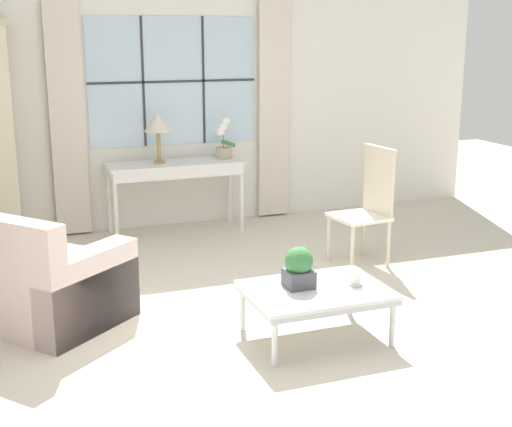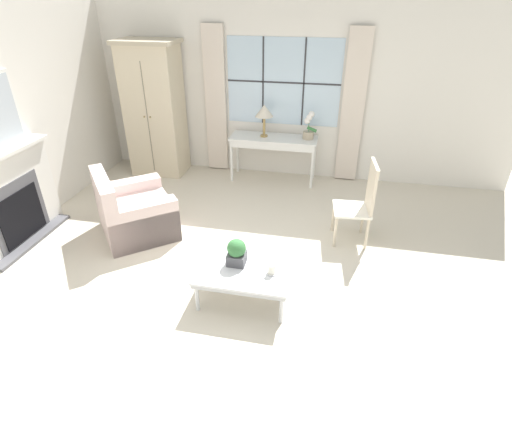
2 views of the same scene
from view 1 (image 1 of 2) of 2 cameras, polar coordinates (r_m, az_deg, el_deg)
name	(u,v)px [view 1 (image 1 of 2)]	position (r m, az deg, el deg)	size (l,w,h in m)	color
ground_plane	(284,327)	(5.11, 2.28, -9.08)	(14.00, 14.00, 0.00)	beige
wall_back_windowed	(173,95)	(7.59, -6.63, 9.41)	(7.20, 0.14, 2.80)	silver
console_table	(175,170)	(7.36, -6.50, 3.45)	(1.39, 0.48, 0.73)	white
table_lamp	(158,124)	(7.25, -7.85, 7.13)	(0.28, 0.28, 0.51)	#9E7F47
potted_orchid	(224,142)	(7.51, -2.61, 5.76)	(0.22, 0.17, 0.44)	tan
armchair_upholstered	(46,285)	(5.30, -16.48, -5.48)	(1.26, 1.27, 0.85)	beige
side_chair_wooden	(369,200)	(6.40, 9.05, 1.05)	(0.48, 0.48, 1.05)	white
coffee_table	(316,294)	(4.83, 4.83, -6.41)	(0.94, 0.69, 0.36)	silver
potted_plant_small	(299,267)	(4.78, 3.45, -4.31)	(0.19, 0.19, 0.28)	#4C4C51
pillar_candle	(356,278)	(4.89, 7.97, -5.11)	(0.10, 0.10, 0.12)	silver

